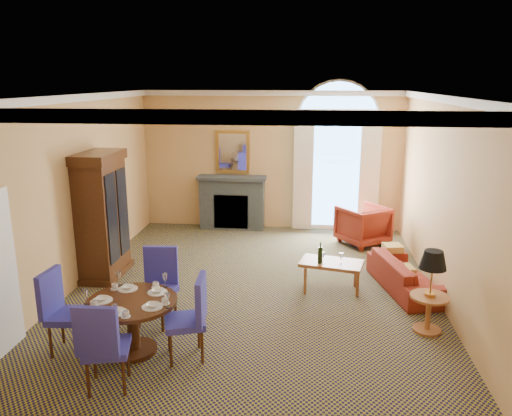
# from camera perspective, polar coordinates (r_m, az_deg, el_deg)

# --- Properties ---
(ground) EXTENTS (7.50, 7.50, 0.00)m
(ground) POSITION_cam_1_polar(r_m,az_deg,el_deg) (8.50, -0.37, -9.36)
(ground) COLOR #141137
(ground) RESTS_ON ground
(room_envelope) EXTENTS (6.04, 7.52, 3.45)m
(room_envelope) POSITION_cam_1_polar(r_m,az_deg,el_deg) (8.49, -0.05, 8.22)
(room_envelope) COLOR tan
(room_envelope) RESTS_ON ground
(armoire) EXTENTS (0.64, 1.14, 2.23)m
(armoire) POSITION_cam_1_polar(r_m,az_deg,el_deg) (9.19, -17.19, -1.05)
(armoire) COLOR #32190B
(armoire) RESTS_ON ground
(dining_table) EXTENTS (1.15, 1.15, 0.93)m
(dining_table) POSITION_cam_1_polar(r_m,az_deg,el_deg) (6.68, -13.95, -11.57)
(dining_table) COLOR #32190B
(dining_table) RESTS_ON ground
(dining_chair_north) EXTENTS (0.59, 0.59, 1.10)m
(dining_chair_north) POSITION_cam_1_polar(r_m,az_deg,el_deg) (7.40, -11.07, -8.09)
(dining_chair_north) COLOR #2A279A
(dining_chair_north) RESTS_ON ground
(dining_chair_south) EXTENTS (0.59, 0.59, 1.10)m
(dining_chair_south) POSITION_cam_1_polar(r_m,az_deg,el_deg) (5.94, -17.20, -14.42)
(dining_chair_south) COLOR #2A279A
(dining_chair_south) RESTS_ON ground
(dining_chair_east) EXTENTS (0.62, 0.62, 1.10)m
(dining_chair_east) POSITION_cam_1_polar(r_m,az_deg,el_deg) (6.38, -7.27, -11.75)
(dining_chair_east) COLOR #2A279A
(dining_chair_east) RESTS_ON ground
(dining_chair_west) EXTENTS (0.54, 0.53, 1.10)m
(dining_chair_west) POSITION_cam_1_polar(r_m,az_deg,el_deg) (6.96, -21.47, -10.38)
(dining_chair_west) COLOR #2A279A
(dining_chair_west) RESTS_ON ground
(sofa) EXTENTS (1.13, 1.95, 0.53)m
(sofa) POSITION_cam_1_polar(r_m,az_deg,el_deg) (8.79, 16.76, -7.29)
(sofa) COLOR maroon
(sofa) RESTS_ON ground
(armchair) EXTENTS (1.26, 1.27, 0.84)m
(armchair) POSITION_cam_1_polar(r_m,az_deg,el_deg) (10.92, 12.10, -1.90)
(armchair) COLOR maroon
(armchair) RESTS_ON ground
(coffee_table) EXTENTS (1.10, 0.76, 0.87)m
(coffee_table) POSITION_cam_1_polar(r_m,az_deg,el_deg) (8.40, 8.54, -6.36)
(coffee_table) COLOR #A15C30
(coffee_table) RESTS_ON ground
(side_table) EXTENTS (0.54, 0.54, 1.17)m
(side_table) POSITION_cam_1_polar(r_m,az_deg,el_deg) (7.32, 19.40, -7.83)
(side_table) COLOR #A15C30
(side_table) RESTS_ON ground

